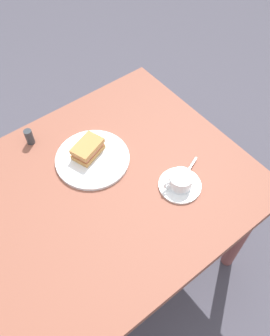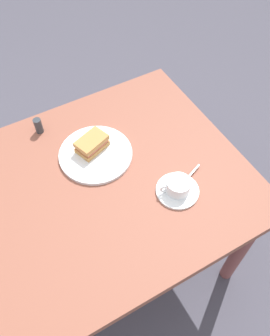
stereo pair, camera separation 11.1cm
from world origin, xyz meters
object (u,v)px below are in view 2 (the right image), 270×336
coffee_cup (178,186)px  sandwich_front (92,144)px  dining_table (84,203)px  salt_shaker (38,126)px  spoon (190,176)px  sandwich_plate (96,154)px  coffee_saucer (177,191)px

coffee_cup → sandwich_front: bearing=119.7°
sandwich_front → dining_table: bearing=-128.2°
coffee_cup → salt_shaker: (-0.33, 0.53, -0.00)m
spoon → coffee_cup: bearing=-159.0°
sandwich_plate → coffee_saucer: (0.19, -0.30, -0.00)m
sandwich_front → sandwich_plate: bearing=-89.7°
dining_table → coffee_cup: 0.37m
dining_table → coffee_cup: coffee_cup is taller
coffee_saucer → coffee_cup: coffee_cup is taller
sandwich_plate → spoon: 0.37m
sandwich_plate → spoon: bearing=-46.0°
coffee_saucer → dining_table: bearing=150.5°
sandwich_front → spoon: sandwich_front is taller
coffee_saucer → spoon: bearing=21.7°
spoon → sandwich_plate: bearing=134.0°
sandwich_plate → coffee_cup: size_ratio=2.60×
coffee_saucer → coffee_cup: 0.03m
dining_table → coffee_saucer: size_ratio=7.92×
salt_shaker → coffee_cup: bearing=-57.7°
coffee_saucer → coffee_cup: size_ratio=1.42×
dining_table → sandwich_front: 0.23m
coffee_saucer → sandwich_front: bearing=119.9°
dining_table → sandwich_front: bearing=51.8°
dining_table → coffee_cup: (0.30, -0.17, 0.12)m
dining_table → spoon: spoon is taller
coffee_cup → salt_shaker: salt_shaker is taller
dining_table → sandwich_front: size_ratio=8.94×
sandwich_front → spoon: size_ratio=1.46×
coffee_saucer → coffee_cup: bearing=164.0°
sandwich_front → salt_shaker: bearing=126.2°
sandwich_plate → coffee_saucer: size_ratio=1.83×
sandwich_front → coffee_saucer: bearing=-60.1°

